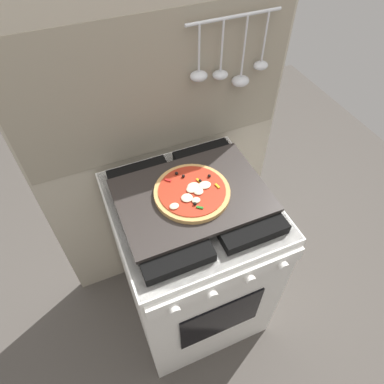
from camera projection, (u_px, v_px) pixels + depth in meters
ground_plane at (192, 301)px, 1.93m from camera, size 4.00×4.00×0.00m
kitchen_backsplash at (164, 161)px, 1.54m from camera, size 1.10×0.09×1.55m
stove at (192, 260)px, 1.59m from camera, size 0.60×0.64×0.90m
baking_tray at (192, 195)px, 1.25m from camera, size 0.54×0.38×0.02m
pizza_left at (192, 193)px, 1.23m from camera, size 0.28×0.28×0.03m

